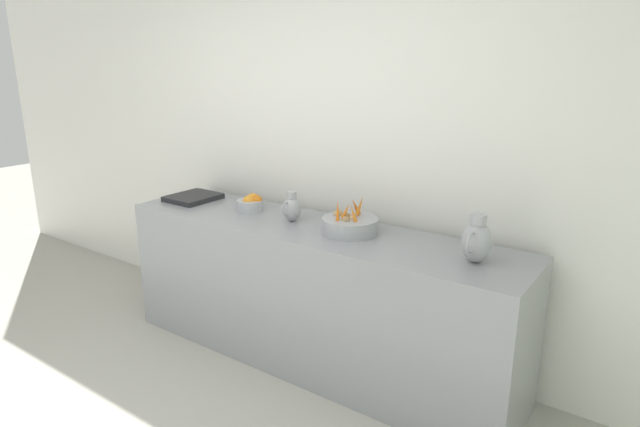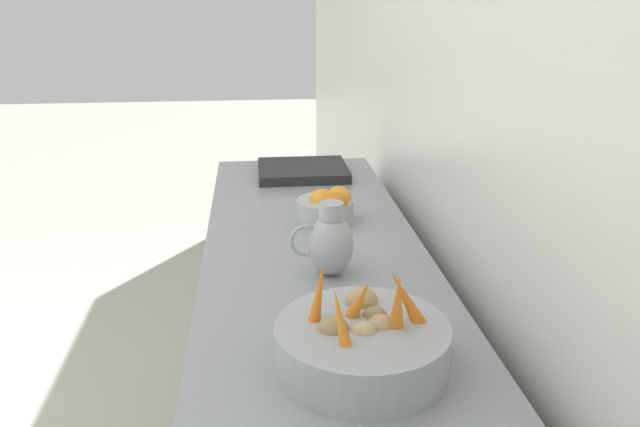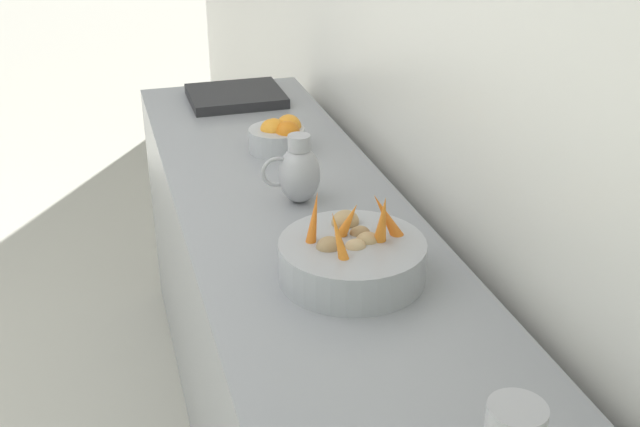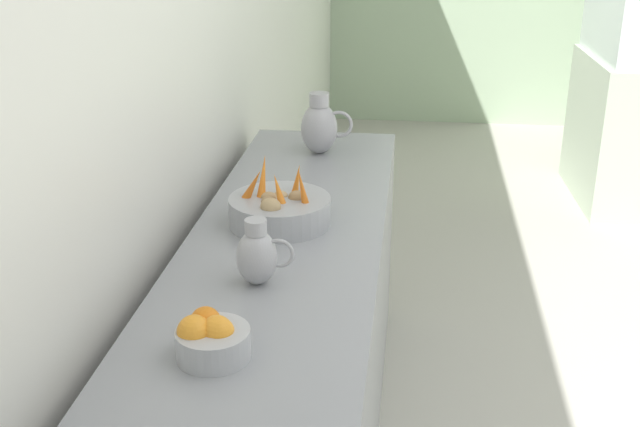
% 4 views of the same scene
% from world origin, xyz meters
% --- Properties ---
extents(tile_wall_left, '(0.10, 9.17, 3.00)m').
position_xyz_m(tile_wall_left, '(-1.95, 0.74, 1.50)').
color(tile_wall_left, white).
rests_on(tile_wall_left, ground_plane).
extents(prep_counter, '(0.62, 2.65, 0.91)m').
position_xyz_m(prep_counter, '(-1.53, 0.24, 0.46)').
color(prep_counter, gray).
rests_on(prep_counter, ground_plane).
extents(vegetable_colander, '(0.33, 0.33, 0.22)m').
position_xyz_m(vegetable_colander, '(-1.57, 0.49, 0.96)').
color(vegetable_colander, '#9EA0A5').
rests_on(vegetable_colander, prep_counter).
extents(orange_bowl, '(0.18, 0.18, 0.11)m').
position_xyz_m(orange_bowl, '(-1.59, -0.32, 0.96)').
color(orange_bowl, '#ADAFB5').
rests_on(orange_bowl, prep_counter).
extents(metal_pitcher_short, '(0.16, 0.11, 0.19)m').
position_xyz_m(metal_pitcher_short, '(-1.55, 0.06, 1.00)').
color(metal_pitcher_short, '#A3A3A8').
rests_on(metal_pitcher_short, prep_counter).
extents(counter_sink_basin, '(0.34, 0.30, 0.04)m').
position_xyz_m(counter_sink_basin, '(-1.56, -0.85, 0.93)').
color(counter_sink_basin, '#232326').
rests_on(counter_sink_basin, prep_counter).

